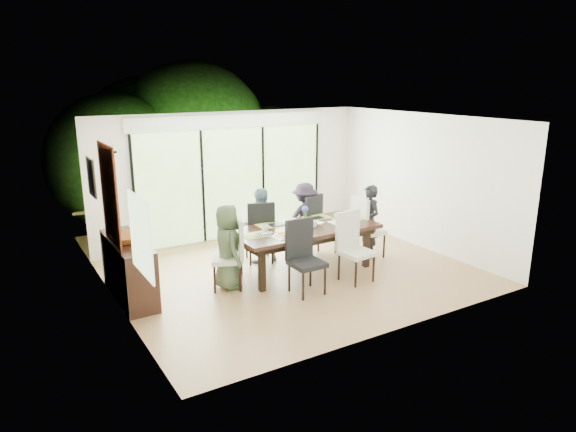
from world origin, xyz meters
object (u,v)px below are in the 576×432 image
person_left_end (227,247)px  cup_a (265,228)px  chair_right_end (370,226)px  person_far_right (305,218)px  chair_far_left (259,231)px  chair_near_right (357,247)px  chair_near_left (307,258)px  cup_b (314,224)px  table_top (304,229)px  chair_left_end (227,253)px  cup_c (337,217)px  person_far_left (259,226)px  chair_far_right (304,223)px  person_right_end (369,221)px  bowl (128,238)px  laptop (264,235)px  vase (305,222)px

person_left_end → cup_a: person_left_end is taller
chair_right_end → person_far_right: (-0.95, 0.83, 0.10)m
chair_far_left → chair_near_right: size_ratio=1.00×
chair_near_left → cup_b: size_ratio=11.00×
table_top → chair_right_end: size_ratio=2.18×
chair_left_end → cup_c: bearing=115.3°
person_far_left → cup_b: (0.60, -0.93, 0.16)m
table_top → chair_left_end: size_ratio=2.18×
chair_near_left → person_far_right: 2.00m
person_far_right → cup_a: (-1.25, -0.68, 0.17)m
chair_far_left → chair_far_right: bearing=-162.7°
chair_near_left → person_right_end: 2.17m
person_left_end → cup_b: bearing=-89.1°
chair_right_end → chair_far_right: (-0.95, 0.85, 0.00)m
bowl → chair_far_left: bearing=11.4°
chair_left_end → chair_right_end: size_ratio=1.00×
cup_a → bowl: 2.28m
cup_b → person_left_end: bearing=176.5°
person_left_end → table_top: bearing=-85.6°
cup_c → bowl: bowl is taller
person_right_end → cup_a: 2.19m
chair_far_right → person_far_left: size_ratio=0.85×
chair_right_end → person_left_end: (-2.98, 0.00, 0.10)m
table_top → chair_far_right: 1.03m
chair_right_end → person_far_left: size_ratio=0.85×
person_right_end → laptop: (-2.33, -0.10, 0.13)m
person_left_end → cup_b: 1.64m
table_top → chair_far_right: bearing=57.1°
chair_near_right → person_left_end: (-1.98, 0.87, 0.10)m
chair_near_left → chair_left_end: bearing=138.8°
chair_left_end → vase: bearing=114.6°
chair_far_right → cup_a: chair_far_right is taller
table_top → cup_b: (0.15, -0.10, 0.08)m
table_top → person_far_right: (0.55, 0.83, -0.08)m
person_far_left → cup_a: 0.74m
bowl → chair_near_left: bearing=-26.1°
chair_far_left → chair_far_right: same height
chair_near_left → person_far_right: person_far_right is taller
chair_near_left → cup_c: size_ratio=8.87×
person_left_end → laptop: 0.65m
table_top → bowl: size_ratio=5.27×
chair_far_right → laptop: bearing=14.5°
person_far_right → cup_b: size_ratio=12.90×
laptop → bowl: bowl is taller
person_left_end → person_right_end: bearing=-85.6°
cup_a → laptop: bearing=-121.0°
vase → person_far_right: bearing=57.3°
chair_near_left → person_far_left: bearing=88.1°
laptop → person_right_end: bearing=-7.8°
chair_near_right → person_far_left: 1.95m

